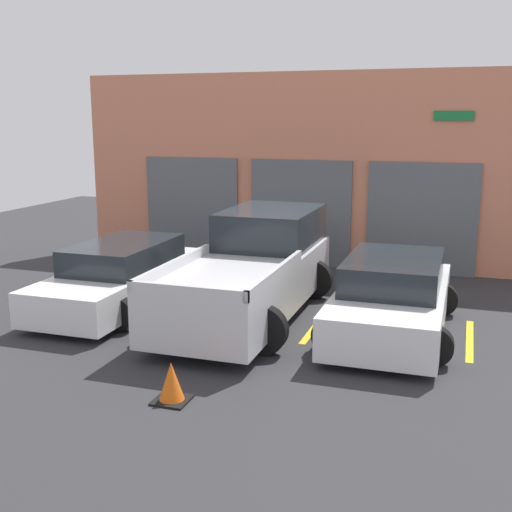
{
  "coord_description": "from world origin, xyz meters",
  "views": [
    {
      "loc": [
        3.82,
        -12.77,
        3.73
      ],
      "look_at": [
        0.0,
        -1.24,
        1.1
      ],
      "focal_mm": 45.0,
      "sensor_mm": 36.0,
      "label": 1
    }
  ],
  "objects_px": {
    "pickup_truck": "(254,269)",
    "sedan_white": "(123,276)",
    "sedan_side": "(392,298)",
    "traffic_cone": "(172,383)"
  },
  "relations": [
    {
      "from": "traffic_cone",
      "to": "pickup_truck",
      "type": "bearing_deg",
      "value": 93.2
    },
    {
      "from": "pickup_truck",
      "to": "sedan_side",
      "type": "bearing_deg",
      "value": -6.9
    },
    {
      "from": "sedan_white",
      "to": "sedan_side",
      "type": "height_order",
      "value": "sedan_side"
    },
    {
      "from": "sedan_white",
      "to": "traffic_cone",
      "type": "bearing_deg",
      "value": -52.69
    },
    {
      "from": "sedan_white",
      "to": "sedan_side",
      "type": "bearing_deg",
      "value": -0.03
    },
    {
      "from": "sedan_side",
      "to": "pickup_truck",
      "type": "bearing_deg",
      "value": 173.1
    },
    {
      "from": "traffic_cone",
      "to": "sedan_side",
      "type": "bearing_deg",
      "value": 57.33
    },
    {
      "from": "sedan_side",
      "to": "traffic_cone",
      "type": "height_order",
      "value": "sedan_side"
    },
    {
      "from": "traffic_cone",
      "to": "sedan_white",
      "type": "bearing_deg",
      "value": 127.31
    },
    {
      "from": "pickup_truck",
      "to": "sedan_white",
      "type": "distance_m",
      "value": 2.71
    }
  ]
}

